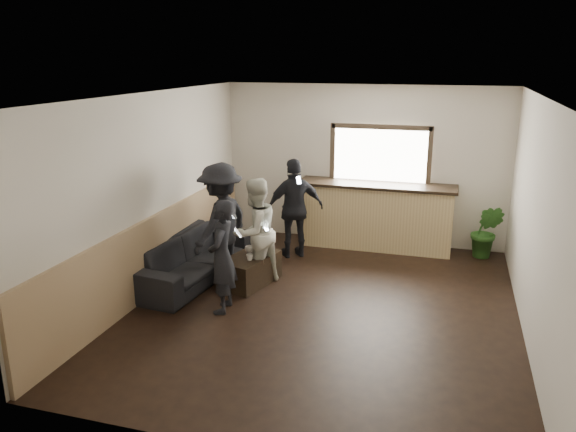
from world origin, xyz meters
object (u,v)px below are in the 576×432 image
(person_a, at_px, (222,256))
(person_b, at_px, (255,232))
(cup_b, at_px, (250,257))
(coffee_table, at_px, (250,270))
(sofa, at_px, (191,258))
(person_d, at_px, (295,208))
(potted_plant, at_px, (486,231))
(cup_a, at_px, (249,249))
(bar_counter, at_px, (376,212))
(person_c, at_px, (221,223))

(person_a, distance_m, person_b, 1.02)
(cup_b, bearing_deg, coffee_table, 109.58)
(sofa, distance_m, person_d, 1.94)
(cup_b, relative_size, person_d, 0.06)
(potted_plant, distance_m, person_d, 3.21)
(coffee_table, relative_size, cup_a, 7.50)
(bar_counter, bearing_deg, cup_a, -128.20)
(coffee_table, height_order, potted_plant, potted_plant)
(cup_b, bearing_deg, cup_a, 110.75)
(person_c, relative_size, person_d, 1.07)
(cup_a, relative_size, cup_b, 1.28)
(potted_plant, xyz_separation_m, person_c, (-3.85, -2.11, 0.43))
(cup_b, bearing_deg, person_c, 158.93)
(person_d, bearing_deg, cup_a, 40.23)
(person_b, height_order, person_d, person_d)
(person_d, bearing_deg, person_a, 49.58)
(cup_b, xyz_separation_m, person_d, (0.26, 1.49, 0.36))
(person_a, bearing_deg, bar_counter, 145.51)
(cup_b, bearing_deg, sofa, 176.32)
(person_b, bearing_deg, person_d, -164.04)
(sofa, xyz_separation_m, person_d, (1.22, 1.43, 0.49))
(bar_counter, height_order, coffee_table, bar_counter)
(cup_b, bearing_deg, person_a, -95.67)
(person_b, xyz_separation_m, person_d, (0.24, 1.29, 0.04))
(coffee_table, height_order, cup_a, cup_a)
(coffee_table, bearing_deg, cup_b, -70.42)
(sofa, relative_size, cup_a, 18.14)
(cup_a, relative_size, person_d, 0.08)
(cup_b, bearing_deg, person_b, 85.49)
(coffee_table, distance_m, person_b, 0.59)
(person_a, relative_size, person_d, 0.91)
(bar_counter, height_order, person_d, bar_counter)
(person_d, bearing_deg, person_b, 47.33)
(person_a, height_order, person_c, person_c)
(bar_counter, bearing_deg, person_a, -116.38)
(cup_b, xyz_separation_m, potted_plant, (3.34, 2.31, -0.01))
(potted_plant, xyz_separation_m, person_b, (-3.32, -2.10, 0.34))
(sofa, height_order, person_d, person_d)
(person_a, bearing_deg, cup_a, 173.88)
(sofa, relative_size, person_a, 1.53)
(bar_counter, bearing_deg, sofa, -136.91)
(person_c, bearing_deg, cup_b, 80.78)
(person_a, bearing_deg, sofa, -142.58)
(cup_a, height_order, potted_plant, potted_plant)
(person_d, bearing_deg, sofa, 17.44)
(bar_counter, height_order, person_b, bar_counter)
(cup_b, relative_size, person_b, 0.06)
(cup_a, bearing_deg, bar_counter, 51.80)
(coffee_table, xyz_separation_m, cup_a, (-0.06, 0.15, 0.26))
(sofa, height_order, person_c, person_c)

